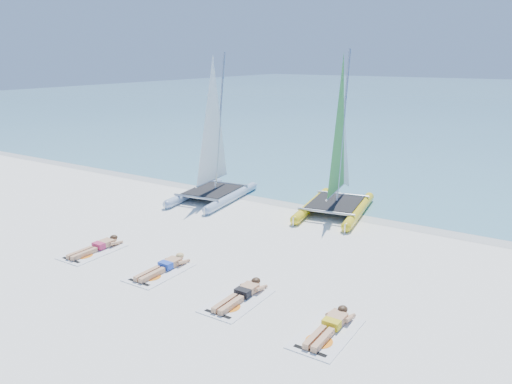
# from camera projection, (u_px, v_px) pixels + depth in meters

# --- Properties ---
(ground) EXTENTS (140.00, 140.00, 0.00)m
(ground) POSITION_uv_depth(u_px,v_px,m) (213.00, 249.00, 14.78)
(ground) COLOR white
(ground) RESTS_ON ground
(sea) EXTENTS (140.00, 115.00, 0.01)m
(sea) POSITION_uv_depth(u_px,v_px,m) (504.00, 98.00, 65.82)
(sea) COLOR #7CC5CE
(sea) RESTS_ON ground
(wet_sand_strip) EXTENTS (140.00, 1.40, 0.01)m
(wet_sand_strip) POSITION_uv_depth(u_px,v_px,m) (300.00, 204.00, 19.24)
(wet_sand_strip) COLOR silver
(wet_sand_strip) RESTS_ON ground
(catamaran_blue) EXTENTS (2.60, 4.53, 5.87)m
(catamaran_blue) POSITION_uv_depth(u_px,v_px,m) (213.00, 155.00, 19.59)
(catamaran_blue) COLOR #A7BFDC
(catamaran_blue) RESTS_ON ground
(catamaran_yellow) EXTENTS (2.79, 4.81, 5.98)m
(catamaran_yellow) POSITION_uv_depth(u_px,v_px,m) (340.00, 159.00, 18.16)
(catamaran_yellow) COLOR yellow
(catamaran_yellow) RESTS_ON ground
(towel_a) EXTENTS (1.00, 1.85, 0.02)m
(towel_a) POSITION_uv_depth(u_px,v_px,m) (93.00, 252.00, 14.56)
(towel_a) COLOR white
(towel_a) RESTS_ON ground
(sunbather_a) EXTENTS (0.37, 1.73, 0.26)m
(sunbather_a) POSITION_uv_depth(u_px,v_px,m) (98.00, 246.00, 14.69)
(sunbather_a) COLOR tan
(sunbather_a) RESTS_ON towel_a
(towel_b) EXTENTS (1.00, 1.85, 0.02)m
(towel_b) POSITION_uv_depth(u_px,v_px,m) (160.00, 272.00, 13.20)
(towel_b) COLOR white
(towel_b) RESTS_ON ground
(sunbather_b) EXTENTS (0.37, 1.73, 0.26)m
(sunbather_b) POSITION_uv_depth(u_px,v_px,m) (165.00, 266.00, 13.32)
(sunbather_b) COLOR tan
(sunbather_b) RESTS_ON towel_b
(towel_c) EXTENTS (1.00, 1.85, 0.02)m
(towel_c) POSITION_uv_depth(u_px,v_px,m) (237.00, 301.00, 11.66)
(towel_c) COLOR white
(towel_c) RESTS_ON ground
(sunbather_c) EXTENTS (0.37, 1.73, 0.26)m
(sunbather_c) POSITION_uv_depth(u_px,v_px,m) (242.00, 294.00, 11.78)
(sunbather_c) COLOR tan
(sunbather_c) RESTS_ON towel_c
(towel_d) EXTENTS (1.00, 1.85, 0.02)m
(towel_d) POSITION_uv_depth(u_px,v_px,m) (326.00, 334.00, 10.29)
(towel_d) COLOR white
(towel_d) RESTS_ON ground
(sunbather_d) EXTENTS (0.37, 1.73, 0.26)m
(sunbather_d) POSITION_uv_depth(u_px,v_px,m) (331.00, 325.00, 10.41)
(sunbather_d) COLOR tan
(sunbather_d) RESTS_ON towel_d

